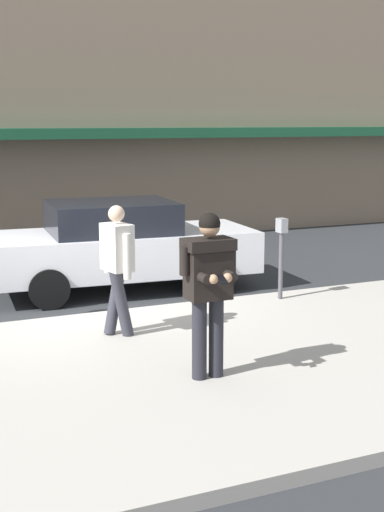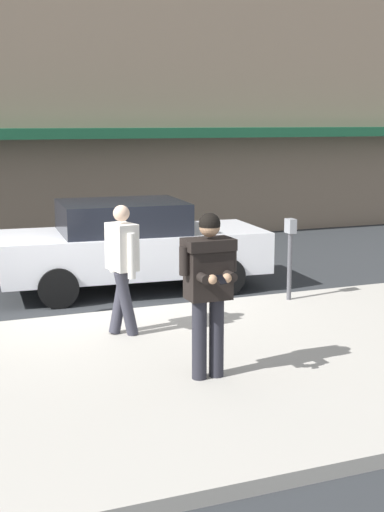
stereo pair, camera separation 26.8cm
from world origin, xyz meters
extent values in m
plane|color=#2B2D30|center=(0.00, 0.00, 0.00)|extent=(80.00, 80.00, 0.00)
cube|color=#A8A399|center=(1.00, -2.85, 0.07)|extent=(32.00, 5.30, 0.14)
cube|color=silver|center=(1.00, 0.05, 0.00)|extent=(28.00, 0.12, 0.01)
cube|color=#195133|center=(1.00, 6.15, 2.60)|extent=(26.60, 0.70, 0.24)
cube|color=silver|center=(1.23, 1.52, 0.67)|extent=(4.63, 2.16, 0.70)
cube|color=black|center=(1.05, 1.53, 1.28)|extent=(2.19, 1.79, 0.52)
cylinder|color=black|center=(2.69, 2.27, 0.32)|extent=(0.66, 0.27, 0.64)
cylinder|color=black|center=(2.56, 0.56, 0.32)|extent=(0.66, 0.27, 0.64)
cylinder|color=black|center=(-0.09, 2.48, 0.32)|extent=(0.66, 0.27, 0.64)
cylinder|color=black|center=(-0.22, 0.77, 0.32)|extent=(0.66, 0.27, 0.64)
cylinder|color=#23232B|center=(0.70, -3.29, 0.58)|extent=(0.16, 0.16, 0.88)
cylinder|color=#23232B|center=(0.50, -3.29, 0.58)|extent=(0.16, 0.16, 0.88)
cube|color=black|center=(0.60, -3.29, 1.34)|extent=(0.46, 0.30, 0.64)
cube|color=black|center=(0.60, -3.29, 1.61)|extent=(0.52, 0.34, 0.12)
cylinder|color=black|center=(0.87, -3.29, 1.45)|extent=(0.11, 0.11, 0.30)
cylinder|color=black|center=(0.74, -3.45, 1.30)|extent=(0.10, 0.30, 0.10)
sphere|color=tan|center=(0.68, -3.59, 1.30)|extent=(0.10, 0.10, 0.10)
cylinder|color=black|center=(0.33, -3.29, 1.45)|extent=(0.11, 0.11, 0.30)
cylinder|color=black|center=(0.45, -3.45, 1.30)|extent=(0.10, 0.30, 0.10)
sphere|color=tan|center=(0.51, -3.59, 1.30)|extent=(0.10, 0.10, 0.10)
cube|color=black|center=(0.59, -3.63, 1.30)|extent=(0.08, 0.14, 0.07)
sphere|color=tan|center=(0.60, -3.32, 1.80)|extent=(0.22, 0.22, 0.22)
sphere|color=black|center=(0.60, -3.32, 1.83)|extent=(0.23, 0.23, 0.23)
cylinder|color=#33333D|center=(0.18, -1.32, 0.57)|extent=(0.35, 0.21, 0.87)
cylinder|color=#33333D|center=(0.22, -1.50, 0.57)|extent=(0.35, 0.21, 0.87)
cube|color=silver|center=(0.20, -1.41, 1.30)|extent=(0.36, 0.47, 0.60)
cylinder|color=silver|center=(0.15, -1.16, 1.22)|extent=(0.10, 0.10, 0.58)
cylinder|color=silver|center=(0.25, -1.65, 1.22)|extent=(0.10, 0.10, 0.58)
sphere|color=beige|center=(0.20, -1.41, 1.73)|extent=(0.21, 0.21, 0.21)
cylinder|color=#4C4C51|center=(3.11, -0.60, 0.67)|extent=(0.07, 0.07, 1.05)
cube|color=gray|center=(3.11, -0.60, 1.30)|extent=(0.12, 0.18, 0.22)
camera|label=1|loc=(-2.55, -9.96, 2.88)|focal=50.00mm
camera|label=2|loc=(-2.30, -10.06, 2.88)|focal=50.00mm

